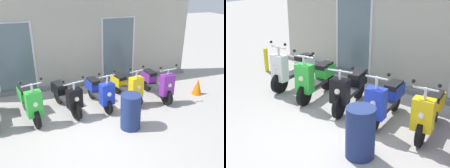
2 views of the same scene
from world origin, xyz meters
TOP-DOWN VIEW (x-y plane):
  - ground_plane at (0.00, 0.00)m, footprint 40.00×40.00m
  - storefront_facade at (0.00, 3.25)m, footprint 9.00×0.50m
  - scooter_green at (-1.42, 1.27)m, footprint 0.70×1.56m
  - scooter_black at (-0.45, 1.37)m, footprint 0.79×1.63m
  - scooter_blue at (0.51, 1.34)m, footprint 0.61×1.52m
  - scooter_yellow at (1.41, 1.46)m, footprint 0.65×1.55m
  - scooter_purple at (2.36, 1.28)m, footprint 0.61×1.62m
  - traffic_cone at (3.74, 1.08)m, footprint 0.32×0.32m
  - trash_bin at (0.91, -0.02)m, footprint 0.50×0.50m

SIDE VIEW (x-z plane):
  - ground_plane at x=0.00m, z-range 0.00..0.00m
  - traffic_cone at x=3.74m, z-range 0.00..0.52m
  - trash_bin at x=0.91m, z-range 0.00..0.91m
  - scooter_yellow at x=1.41m, z-range -0.15..1.08m
  - scooter_black at x=-0.45m, z-range -0.12..1.05m
  - scooter_blue at x=0.51m, z-range -0.14..1.10m
  - scooter_green at x=-1.42m, z-range -0.15..1.14m
  - scooter_purple at x=2.36m, z-range -0.10..1.12m
  - storefront_facade at x=0.00m, z-range -0.06..4.09m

